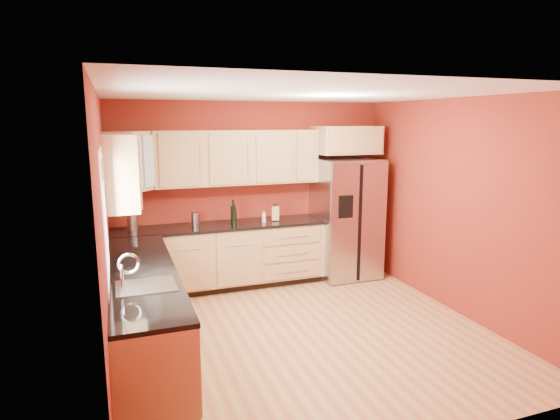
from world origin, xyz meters
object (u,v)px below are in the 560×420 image
at_px(refrigerator, 346,218).
at_px(soap_dispenser, 264,217).
at_px(knife_block, 276,213).
at_px(canister_left, 133,222).
at_px(wine_bottle_a, 233,212).

bearing_deg(refrigerator, soap_dispenser, -179.66).
height_order(refrigerator, knife_block, refrigerator).
xyz_separation_m(refrigerator, knife_block, (-1.09, 0.08, 0.13)).
height_order(canister_left, wine_bottle_a, wine_bottle_a).
distance_m(refrigerator, soap_dispenser, 1.30).
xyz_separation_m(knife_block, soap_dispenser, (-0.20, -0.09, -0.02)).
bearing_deg(knife_block, canister_left, -159.92).
distance_m(wine_bottle_a, soap_dispenser, 0.43).
height_order(refrigerator, canister_left, refrigerator).
xyz_separation_m(refrigerator, soap_dispenser, (-1.30, -0.01, 0.11)).
xyz_separation_m(canister_left, soap_dispenser, (1.75, -0.12, -0.02)).
relative_size(canister_left, soap_dispenser, 1.25).
height_order(knife_block, soap_dispenser, knife_block).
height_order(refrigerator, soap_dispenser, refrigerator).
relative_size(wine_bottle_a, knife_block, 1.63).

